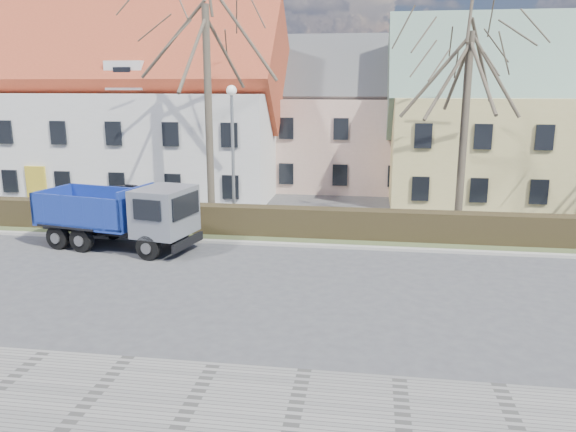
% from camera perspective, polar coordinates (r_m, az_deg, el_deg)
% --- Properties ---
extents(ground, '(120.00, 120.00, 0.00)m').
position_cam_1_polar(ground, '(20.22, -8.91, -6.34)').
color(ground, '#424244').
extents(sidewalk_near, '(80.00, 5.00, 0.08)m').
position_cam_1_polar(sidewalk_near, '(13.11, -20.51, -18.32)').
color(sidewalk_near, gray).
rests_on(sidewalk_near, ground).
extents(curb_far, '(80.00, 0.30, 0.12)m').
position_cam_1_polar(curb_far, '(24.42, -5.73, -2.66)').
color(curb_far, '#A7A39A').
rests_on(curb_far, ground).
extents(grass_strip, '(80.00, 3.00, 0.10)m').
position_cam_1_polar(grass_strip, '(25.92, -4.88, -1.72)').
color(grass_strip, '#43502D').
rests_on(grass_strip, ground).
extents(hedge, '(60.00, 0.90, 1.30)m').
position_cam_1_polar(hedge, '(25.58, -5.00, -0.54)').
color(hedge, '#2C2416').
rests_on(hedge, ground).
extents(building_white, '(26.80, 10.80, 9.50)m').
position_cam_1_polar(building_white, '(39.05, -20.71, 9.51)').
color(building_white, silver).
rests_on(building_white, ground).
extents(building_pink, '(10.80, 8.80, 8.00)m').
position_cam_1_polar(building_pink, '(38.29, 5.74, 9.10)').
color(building_pink, '#CFA592').
rests_on(building_pink, ground).
extents(building_yellow, '(18.80, 10.80, 8.50)m').
position_cam_1_polar(building_yellow, '(36.67, 24.77, 8.18)').
color(building_yellow, '#CCBB70').
rests_on(building_yellow, ground).
extents(tree_1, '(9.20, 9.20, 12.65)m').
position_cam_1_polar(tree_1, '(27.78, -8.14, 12.30)').
color(tree_1, '#4A4033').
rests_on(tree_1, ground).
extents(tree_2, '(8.00, 8.00, 11.00)m').
position_cam_1_polar(tree_2, '(27.00, 17.57, 10.05)').
color(tree_2, '#4A4033').
rests_on(tree_2, ground).
extents(dump_truck, '(7.38, 3.94, 2.80)m').
position_cam_1_polar(dump_truck, '(24.59, -17.41, 0.13)').
color(dump_truck, navy).
rests_on(dump_truck, ground).
extents(streetlight, '(0.53, 0.53, 6.77)m').
position_cam_1_polar(streetlight, '(26.14, -5.61, 5.85)').
color(streetlight, gray).
rests_on(streetlight, ground).
extents(cart_frame, '(0.86, 0.61, 0.71)m').
position_cam_1_polar(cart_frame, '(24.42, -11.11, -2.13)').
color(cart_frame, silver).
rests_on(cart_frame, ground).
extents(parked_car_a, '(4.14, 1.71, 1.40)m').
position_cam_1_polar(parked_car_a, '(32.85, -15.19, 2.22)').
color(parked_car_a, black).
rests_on(parked_car_a, ground).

